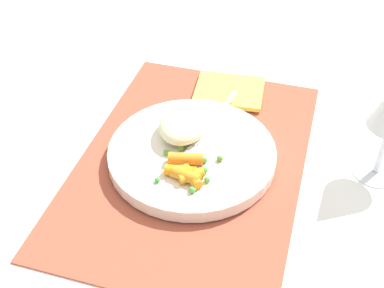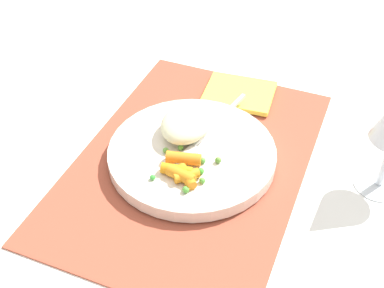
{
  "view_description": "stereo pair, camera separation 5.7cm",
  "coord_description": "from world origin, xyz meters",
  "px_view_note": "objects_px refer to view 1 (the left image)",
  "views": [
    {
      "loc": [
        0.54,
        0.16,
        0.53
      ],
      "look_at": [
        0.0,
        0.0,
        0.04
      ],
      "focal_mm": 48.31,
      "sensor_mm": 36.0,
      "label": 1
    },
    {
      "loc": [
        0.52,
        0.21,
        0.53
      ],
      "look_at": [
        0.0,
        0.0,
        0.04
      ],
      "focal_mm": 48.31,
      "sensor_mm": 36.0,
      "label": 2
    }
  ],
  "objects_px": {
    "napkin": "(229,91)",
    "carrot_portion": "(187,170)",
    "plate": "(192,154)",
    "fork": "(203,134)",
    "rice_mound": "(184,123)"
  },
  "relations": [
    {
      "from": "plate",
      "to": "carrot_portion",
      "type": "height_order",
      "value": "carrot_portion"
    },
    {
      "from": "plate",
      "to": "rice_mound",
      "type": "xyz_separation_m",
      "value": [
        -0.03,
        -0.02,
        0.03
      ]
    },
    {
      "from": "rice_mound",
      "to": "napkin",
      "type": "distance_m",
      "value": 0.16
    },
    {
      "from": "plate",
      "to": "fork",
      "type": "xyz_separation_m",
      "value": [
        -0.03,
        0.01,
        0.01
      ]
    },
    {
      "from": "napkin",
      "to": "carrot_portion",
      "type": "bearing_deg",
      "value": -1.47
    },
    {
      "from": "plate",
      "to": "carrot_portion",
      "type": "xyz_separation_m",
      "value": [
        0.05,
        0.01,
        0.02
      ]
    },
    {
      "from": "plate",
      "to": "rice_mound",
      "type": "relative_size",
      "value": 2.56
    },
    {
      "from": "plate",
      "to": "fork",
      "type": "relative_size",
      "value": 1.26
    },
    {
      "from": "rice_mound",
      "to": "fork",
      "type": "xyz_separation_m",
      "value": [
        -0.0,
        0.03,
        -0.02
      ]
    },
    {
      "from": "rice_mound",
      "to": "carrot_portion",
      "type": "xyz_separation_m",
      "value": [
        0.08,
        0.03,
        -0.01
      ]
    },
    {
      "from": "plate",
      "to": "carrot_portion",
      "type": "distance_m",
      "value": 0.06
    },
    {
      "from": "rice_mound",
      "to": "carrot_portion",
      "type": "distance_m",
      "value": 0.09
    },
    {
      "from": "rice_mound",
      "to": "fork",
      "type": "height_order",
      "value": "rice_mound"
    },
    {
      "from": "plate",
      "to": "fork",
      "type": "bearing_deg",
      "value": 168.71
    },
    {
      "from": "plate",
      "to": "rice_mound",
      "type": "height_order",
      "value": "rice_mound"
    }
  ]
}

